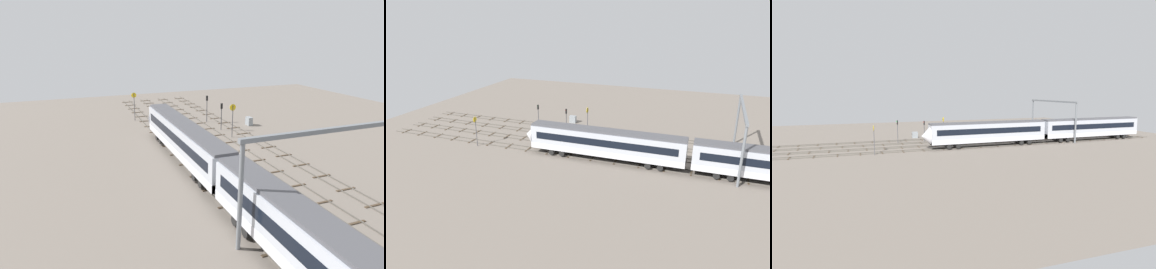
% 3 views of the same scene
% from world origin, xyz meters
% --- Properties ---
extents(ground_plane, '(98.45, 98.45, 0.00)m').
position_xyz_m(ground_plane, '(0.00, 0.00, 0.00)').
color(ground_plane, slate).
extents(track_near_foreground, '(82.45, 2.40, 0.16)m').
position_xyz_m(track_near_foreground, '(-0.00, -6.45, 0.07)').
color(track_near_foreground, '#59544C').
rests_on(track_near_foreground, ground).
extents(track_second_near, '(82.45, 2.40, 0.16)m').
position_xyz_m(track_second_near, '(0.00, -2.15, 0.07)').
color(track_second_near, '#59544C').
rests_on(track_second_near, ground).
extents(track_middle, '(82.45, 2.40, 0.16)m').
position_xyz_m(track_middle, '(-0.00, 2.15, 0.06)').
color(track_middle, '#59544C').
rests_on(track_middle, ground).
extents(track_with_train, '(82.45, 2.40, 0.16)m').
position_xyz_m(track_with_train, '(-0.00, 6.45, 0.07)').
color(track_with_train, '#59544C').
rests_on(track_with_train, ground).
extents(train, '(50.40, 3.24, 4.80)m').
position_xyz_m(train, '(-12.02, 6.45, 2.66)').
color(train, '#B7BCC6').
rests_on(train, ground).
extents(overhead_gantry, '(0.40, 17.88, 8.77)m').
position_xyz_m(overhead_gantry, '(-19.15, 0.17, 6.55)').
color(overhead_gantry, slate).
rests_on(overhead_gantry, ground).
extents(speed_sign_near_foreground, '(0.14, 1.02, 5.24)m').
position_xyz_m(speed_sign_near_foreground, '(6.27, -3.84, 3.48)').
color(speed_sign_near_foreground, '#4C4C51').
rests_on(speed_sign_near_foreground, ground).
extents(speed_sign_mid_trackside, '(0.14, 0.92, 5.19)m').
position_xyz_m(speed_sign_mid_trackside, '(22.04, 8.20, 3.37)').
color(speed_sign_mid_trackside, '#4C4C51').
rests_on(speed_sign_mid_trackside, ground).
extents(signal_light_trackside_approach, '(0.31, 0.32, 4.53)m').
position_xyz_m(signal_light_trackside_approach, '(10.57, -4.02, 2.97)').
color(signal_light_trackside_approach, '#4C4C51').
rests_on(signal_light_trackside_approach, ground).
extents(signal_light_trackside_departure, '(0.31, 0.32, 4.83)m').
position_xyz_m(signal_light_trackside_departure, '(16.36, -3.89, 3.14)').
color(signal_light_trackside_departure, '#4C4C51').
rests_on(signal_light_trackside_departure, ground).
extents(relay_cabinet, '(1.32, 0.80, 1.44)m').
position_xyz_m(relay_cabinet, '(11.54, -9.93, 0.72)').
color(relay_cabinet, gray).
rests_on(relay_cabinet, ground).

